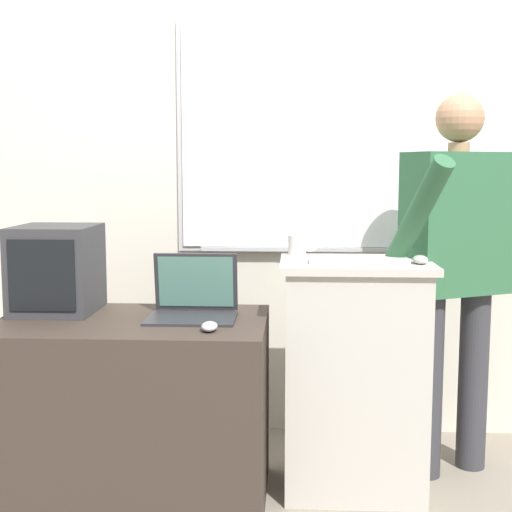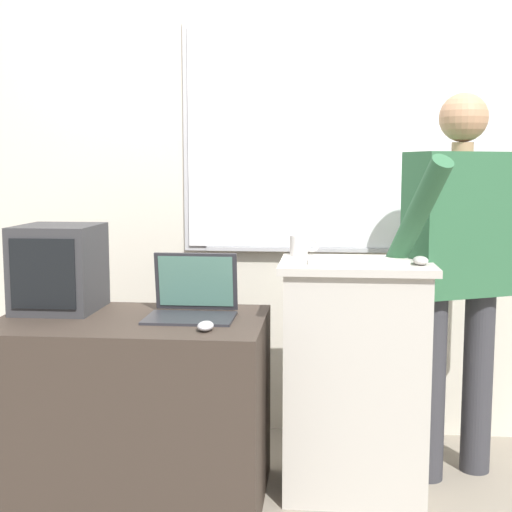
{
  "view_description": "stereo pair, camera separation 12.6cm",
  "coord_description": "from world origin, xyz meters",
  "px_view_note": "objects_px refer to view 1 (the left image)",
  "views": [
    {
      "loc": [
        0.09,
        -2.44,
        1.35
      ],
      "look_at": [
        -0.07,
        0.47,
        0.99
      ],
      "focal_mm": 50.0,
      "sensor_mm": 36.0,
      "label": 1
    },
    {
      "loc": [
        0.22,
        -2.43,
        1.35
      ],
      "look_at": [
        -0.07,
        0.47,
        0.99
      ],
      "focal_mm": 50.0,
      "sensor_mm": 36.0,
      "label": 2
    }
  ],
  "objects_px": {
    "laptop": "(194,297)",
    "computer_mouse_by_keyboard": "(420,260)",
    "wireless_keyboard": "(359,260)",
    "person_presenter": "(455,258)",
    "side_desk": "(134,411)",
    "coffee_mug": "(299,245)",
    "computer_mouse_by_laptop": "(209,326)",
    "lectern_podium": "(354,375)",
    "crt_monitor": "(57,269)"
  },
  "relations": [
    {
      "from": "laptop",
      "to": "computer_mouse_by_keyboard",
      "type": "bearing_deg",
      "value": 1.1
    },
    {
      "from": "laptop",
      "to": "wireless_keyboard",
      "type": "distance_m",
      "value": 0.68
    },
    {
      "from": "person_presenter",
      "to": "wireless_keyboard",
      "type": "xyz_separation_m",
      "value": [
        -0.44,
        -0.24,
        0.02
      ]
    },
    {
      "from": "side_desk",
      "to": "person_presenter",
      "type": "bearing_deg",
      "value": 14.88
    },
    {
      "from": "computer_mouse_by_keyboard",
      "to": "coffee_mug",
      "type": "xyz_separation_m",
      "value": [
        -0.48,
        0.25,
        0.03
      ]
    },
    {
      "from": "person_presenter",
      "to": "computer_mouse_by_keyboard",
      "type": "distance_m",
      "value": 0.32
    },
    {
      "from": "computer_mouse_by_laptop",
      "to": "computer_mouse_by_keyboard",
      "type": "distance_m",
      "value": 0.88
    },
    {
      "from": "person_presenter",
      "to": "coffee_mug",
      "type": "relative_size",
      "value": 12.94
    },
    {
      "from": "lectern_podium",
      "to": "person_presenter",
      "type": "distance_m",
      "value": 0.67
    },
    {
      "from": "computer_mouse_by_laptop",
      "to": "coffee_mug",
      "type": "bearing_deg",
      "value": 58.13
    },
    {
      "from": "wireless_keyboard",
      "to": "computer_mouse_by_keyboard",
      "type": "relative_size",
      "value": 3.95
    },
    {
      "from": "person_presenter",
      "to": "crt_monitor",
      "type": "bearing_deg",
      "value": 162.03
    },
    {
      "from": "laptop",
      "to": "coffee_mug",
      "type": "xyz_separation_m",
      "value": [
        0.42,
        0.26,
        0.19
      ]
    },
    {
      "from": "crt_monitor",
      "to": "computer_mouse_by_laptop",
      "type": "bearing_deg",
      "value": -25.19
    },
    {
      "from": "lectern_podium",
      "to": "person_presenter",
      "type": "bearing_deg",
      "value": 21.84
    },
    {
      "from": "person_presenter",
      "to": "laptop",
      "type": "height_order",
      "value": "person_presenter"
    },
    {
      "from": "lectern_podium",
      "to": "side_desk",
      "type": "xyz_separation_m",
      "value": [
        -0.89,
        -0.18,
        -0.11
      ]
    },
    {
      "from": "coffee_mug",
      "to": "lectern_podium",
      "type": "bearing_deg",
      "value": -36.24
    },
    {
      "from": "person_presenter",
      "to": "lectern_podium",
      "type": "bearing_deg",
      "value": 176.42
    },
    {
      "from": "side_desk",
      "to": "computer_mouse_by_laptop",
      "type": "xyz_separation_m",
      "value": [
        0.33,
        -0.18,
        0.39
      ]
    },
    {
      "from": "computer_mouse_by_laptop",
      "to": "crt_monitor",
      "type": "xyz_separation_m",
      "value": [
        -0.67,
        0.32,
        0.16
      ]
    },
    {
      "from": "side_desk",
      "to": "person_presenter",
      "type": "relative_size",
      "value": 0.64
    },
    {
      "from": "lectern_podium",
      "to": "coffee_mug",
      "type": "distance_m",
      "value": 0.6
    },
    {
      "from": "wireless_keyboard",
      "to": "coffee_mug",
      "type": "relative_size",
      "value": 3.09
    },
    {
      "from": "lectern_podium",
      "to": "crt_monitor",
      "type": "bearing_deg",
      "value": -178.04
    },
    {
      "from": "side_desk",
      "to": "computer_mouse_by_laptop",
      "type": "bearing_deg",
      "value": -28.6
    },
    {
      "from": "side_desk",
      "to": "coffee_mug",
      "type": "height_order",
      "value": "coffee_mug"
    },
    {
      "from": "crt_monitor",
      "to": "person_presenter",
      "type": "bearing_deg",
      "value": 7.45
    },
    {
      "from": "lectern_podium",
      "to": "computer_mouse_by_keyboard",
      "type": "height_order",
      "value": "computer_mouse_by_keyboard"
    },
    {
      "from": "computer_mouse_by_laptop",
      "to": "crt_monitor",
      "type": "relative_size",
      "value": 0.28
    },
    {
      "from": "laptop",
      "to": "computer_mouse_by_keyboard",
      "type": "relative_size",
      "value": 3.49
    },
    {
      "from": "wireless_keyboard",
      "to": "computer_mouse_by_keyboard",
      "type": "height_order",
      "value": "computer_mouse_by_keyboard"
    },
    {
      "from": "laptop",
      "to": "coffee_mug",
      "type": "bearing_deg",
      "value": 32.04
    },
    {
      "from": "computer_mouse_by_keyboard",
      "to": "crt_monitor",
      "type": "xyz_separation_m",
      "value": [
        -1.48,
        0.03,
        -0.05
      ]
    },
    {
      "from": "computer_mouse_by_keyboard",
      "to": "side_desk",
      "type": "bearing_deg",
      "value": -174.94
    },
    {
      "from": "crt_monitor",
      "to": "coffee_mug",
      "type": "height_order",
      "value": "crt_monitor"
    },
    {
      "from": "side_desk",
      "to": "crt_monitor",
      "type": "xyz_separation_m",
      "value": [
        -0.34,
        0.14,
        0.56
      ]
    },
    {
      "from": "person_presenter",
      "to": "crt_monitor",
      "type": "distance_m",
      "value": 1.69
    },
    {
      "from": "wireless_keyboard",
      "to": "computer_mouse_by_laptop",
      "type": "bearing_deg",
      "value": -152.24
    },
    {
      "from": "wireless_keyboard",
      "to": "lectern_podium",
      "type": "bearing_deg",
      "value": 95.58
    },
    {
      "from": "laptop",
      "to": "side_desk",
      "type": "bearing_deg",
      "value": -160.6
    },
    {
      "from": "computer_mouse_by_keyboard",
      "to": "coffee_mug",
      "type": "relative_size",
      "value": 0.78
    },
    {
      "from": "side_desk",
      "to": "lectern_podium",
      "type": "bearing_deg",
      "value": 11.26
    },
    {
      "from": "computer_mouse_by_laptop",
      "to": "crt_monitor",
      "type": "bearing_deg",
      "value": 154.81
    },
    {
      "from": "lectern_podium",
      "to": "computer_mouse_by_laptop",
      "type": "height_order",
      "value": "lectern_podium"
    },
    {
      "from": "wireless_keyboard",
      "to": "computer_mouse_by_keyboard",
      "type": "bearing_deg",
      "value": -3.99
    },
    {
      "from": "side_desk",
      "to": "coffee_mug",
      "type": "relative_size",
      "value": 8.31
    },
    {
      "from": "lectern_podium",
      "to": "coffee_mug",
      "type": "height_order",
      "value": "coffee_mug"
    },
    {
      "from": "lectern_podium",
      "to": "crt_monitor",
      "type": "height_order",
      "value": "crt_monitor"
    },
    {
      "from": "lectern_podium",
      "to": "computer_mouse_by_laptop",
      "type": "distance_m",
      "value": 0.72
    }
  ]
}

